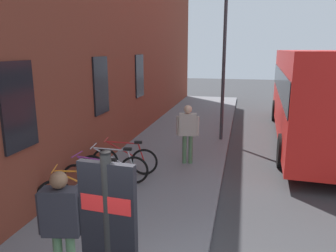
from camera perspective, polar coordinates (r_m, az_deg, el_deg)
name	(u,v)px	position (r m, az deg, el deg)	size (l,w,h in m)	color
ground	(260,173)	(9.62, 15.77, -7.90)	(60.00, 60.00, 0.00)	#38383A
sidewalk_pavement	(178,145)	(11.69, 1.79, -3.30)	(24.00, 3.50, 0.12)	slate
station_facade	(130,31)	(12.72, -6.61, 16.17)	(22.00, 0.65, 8.11)	brown
bicycle_far_end	(81,194)	(7.03, -14.99, -11.44)	(0.69, 1.70, 0.97)	black
bicycle_by_door	(98,180)	(7.64, -12.19, -9.21)	(0.48, 1.77, 0.97)	black
bicycle_beside_lamp	(114,168)	(8.27, -9.48, -7.32)	(0.48, 1.76, 0.97)	black
bicycle_end_of_row	(125,161)	(8.78, -7.55, -6.01)	(0.52, 1.75, 0.97)	black
transit_info_sign	(109,234)	(3.24, -10.28, -18.06)	(0.12, 0.55, 2.40)	black
city_bus	(315,90)	(13.27, 24.30, 5.74)	(10.62, 3.07, 3.35)	red
pedestrian_crossing_street	(188,128)	(9.39, 3.48, -0.39)	(0.33, 0.65, 1.73)	#4C724C
pedestrian_by_facade	(62,219)	(4.73, -18.08, -15.27)	(0.34, 0.65, 1.74)	#4C724C
street_lamp	(224,54)	(11.90, 9.80, 12.32)	(0.28, 0.28, 5.26)	#333338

